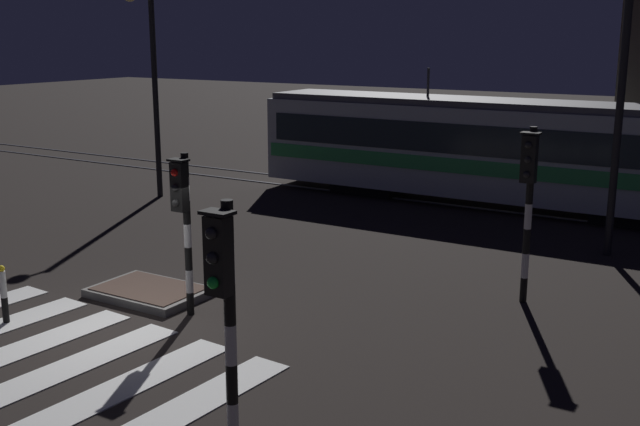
{
  "coord_description": "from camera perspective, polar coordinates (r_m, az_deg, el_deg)",
  "views": [
    {
      "loc": [
        9.97,
        -9.36,
        5.2
      ],
      "look_at": [
        1.49,
        4.53,
        1.4
      ],
      "focal_mm": 43.24,
      "sensor_mm": 36.0,
      "label": 1
    }
  ],
  "objects": [
    {
      "name": "traffic_light_median_centre",
      "position": [
        14.3,
        -10.09,
        0.18
      ],
      "size": [
        0.36,
        0.42,
        3.1
      ],
      "color": "black",
      "rests_on": "ground"
    },
    {
      "name": "crosswalk_zebra",
      "position": [
        13.62,
        -19.63,
        -10.07
      ],
      "size": [
        7.23,
        4.56,
        0.02
      ],
      "color": "silver",
      "rests_on": "ground"
    },
    {
      "name": "street_lamp_trackside_right",
      "position": [
        18.9,
        21.43,
        10.36
      ],
      "size": [
        0.44,
        1.21,
        7.22
      ],
      "color": "black",
      "rests_on": "ground"
    },
    {
      "name": "tram",
      "position": [
        24.22,
        12.84,
        4.61
      ],
      "size": [
        15.42,
        2.58,
        4.15
      ],
      "color": "#B2BCC1",
      "rests_on": "ground"
    },
    {
      "name": "traffic_light_corner_far_right",
      "position": [
        15.26,
        15.18,
        1.73
      ],
      "size": [
        0.36,
        0.42,
        3.49
      ],
      "color": "black",
      "rests_on": "ground"
    },
    {
      "name": "rail_near",
      "position": [
        24.73,
        6.89,
        0.94
      ],
      "size": [
        80.0,
        0.12,
        0.03
      ],
      "primitive_type": "cube",
      "color": "#59595E",
      "rests_on": "ground"
    },
    {
      "name": "ground_plane",
      "position": [
        14.64,
        -14.51,
        -8.11
      ],
      "size": [
        120.0,
        120.0,
        0.0
      ],
      "primitive_type": "plane",
      "color": "black"
    },
    {
      "name": "street_lamp_trackside_left",
      "position": [
        25.07,
        -12.6,
        10.58
      ],
      "size": [
        0.44,
        1.21,
        6.57
      ],
      "color": "black",
      "rests_on": "ground"
    },
    {
      "name": "bollard_island_edge",
      "position": [
        15.26,
        -22.36,
        -5.59
      ],
      "size": [
        0.12,
        0.12,
        1.11
      ],
      "color": "black",
      "rests_on": "ground"
    },
    {
      "name": "traffic_light_corner_near_right",
      "position": [
        8.79,
        -7.07,
        -6.55
      ],
      "size": [
        0.36,
        0.42,
        3.41
      ],
      "color": "black",
      "rests_on": "ground"
    },
    {
      "name": "traffic_island",
      "position": [
        16.09,
        -12.5,
        -5.71
      ],
      "size": [
        2.27,
        1.55,
        0.18
      ],
      "color": "slate",
      "rests_on": "ground"
    },
    {
      "name": "rail_far",
      "position": [
        26.01,
        8.21,
        1.5
      ],
      "size": [
        80.0,
        0.12,
        0.03
      ],
      "primitive_type": "cube",
      "color": "#59595E",
      "rests_on": "ground"
    }
  ]
}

